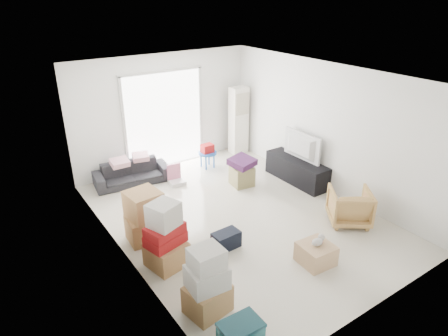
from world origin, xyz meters
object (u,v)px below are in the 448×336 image
ac_tower (239,121)px  kids_table (207,151)px  wood_crate (316,254)px  tv_console (297,170)px  armchair (350,205)px  ottoman (242,176)px  television (298,157)px  sofa (131,170)px

ac_tower → kids_table: ac_tower is taller
kids_table → wood_crate: kids_table is taller
tv_console → armchair: (-0.42, -1.82, 0.10)m
ottoman → television: bearing=-25.6°
ac_tower → kids_table: bearing=-162.6°
sofa → wood_crate: bearing=-66.0°
ac_tower → wood_crate: 4.89m
tv_console → television: bearing=90.0°
ac_tower → ottoman: (-1.09, -1.62, -0.65)m
sofa → television: bearing=-25.4°
tv_console → ottoman: tv_console is taller
wood_crate → tv_console: bearing=52.2°
ac_tower → armchair: bearing=-95.3°
armchair → ottoman: 2.48m
armchair → kids_table: 3.70m
ac_tower → tv_console: ac_tower is taller
ac_tower → television: (0.05, -2.16, -0.27)m
television → ottoman: size_ratio=2.39×
television → kids_table: 2.19m
ac_tower → armchair: (-0.37, -3.98, -0.51)m
ottoman → kids_table: 1.26m
tv_console → ac_tower: bearing=91.3°
ac_tower → sofa: bearing=-177.2°
kids_table → ac_tower: bearing=17.4°
tv_console → ottoman: (-1.14, 0.54, -0.04)m
ac_tower → tv_console: 2.25m
ac_tower → sofa: ac_tower is taller
tv_console → wood_crate: (-1.82, -2.34, -0.10)m
ottoman → wood_crate: 2.96m
sofa → ac_tower: bearing=10.2°
tv_console → armchair: armchair is taller
sofa → ottoman: bearing=-29.1°
ac_tower → ottoman: ac_tower is taller
tv_console → sofa: 3.71m
ac_tower → ottoman: size_ratio=3.95×
ac_tower → ottoman: 2.05m
ottoman → kids_table: (-0.12, 1.24, 0.20)m
television → armchair: size_ratio=1.43×
kids_table → wood_crate: bearing=-97.7°
ottoman → wood_crate: size_ratio=0.88×
sofa → armchair: size_ratio=2.23×
armchair → sofa: bearing=-18.4°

